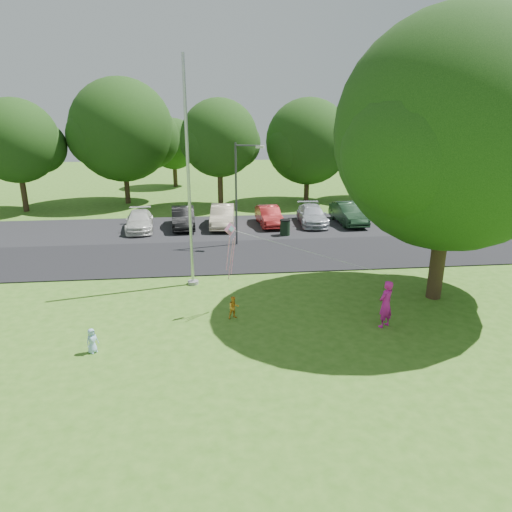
{
  "coord_description": "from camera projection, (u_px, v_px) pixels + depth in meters",
  "views": [
    {
      "loc": [
        -2.72,
        -15.15,
        7.79
      ],
      "look_at": [
        -0.64,
        4.0,
        1.6
      ],
      "focal_mm": 32.0,
      "sensor_mm": 36.0,
      "label": 1
    }
  ],
  "objects": [
    {
      "name": "parked_cars",
      "position": [
        250.0,
        216.0,
        31.61
      ],
      "size": [
        16.45,
        4.9,
        1.48
      ],
      "color": "silver",
      "rests_on": "ground"
    },
    {
      "name": "child_blue",
      "position": [
        92.0,
        341.0,
        15.22
      ],
      "size": [
        0.49,
        0.5,
        0.87
      ],
      "primitive_type": "imported",
      "rotation": [
        0.0,
        0.0,
        0.82
      ],
      "color": "#9CC3F0",
      "rests_on": "ground"
    },
    {
      "name": "child_yellow",
      "position": [
        234.0,
        307.0,
        17.74
      ],
      "size": [
        0.52,
        0.46,
        0.9
      ],
      "primitive_type": "imported",
      "rotation": [
        0.0,
        0.0,
        0.3
      ],
      "color": "#FCA727",
      "rests_on": "ground"
    },
    {
      "name": "horizon_trees",
      "position": [
        270.0,
        144.0,
        48.17
      ],
      "size": [
        77.46,
        7.2,
        7.02
      ],
      "color": "#332316",
      "rests_on": "ground"
    },
    {
      "name": "parking_strip",
      "position": [
        247.0,
        227.0,
        31.66
      ],
      "size": [
        42.0,
        7.0,
        0.06
      ],
      "primitive_type": "cube",
      "color": "black",
      "rests_on": "ground"
    },
    {
      "name": "big_tree",
      "position": [
        452.0,
        139.0,
        17.73
      ],
      "size": [
        9.84,
        9.31,
        11.6
      ],
      "rotation": [
        0.0,
        0.0,
        -0.21
      ],
      "color": "#332316",
      "rests_on": "ground"
    },
    {
      "name": "trash_can",
      "position": [
        285.0,
        228.0,
        29.37
      ],
      "size": [
        0.68,
        0.68,
        1.08
      ],
      "rotation": [
        0.0,
        0.0,
        0.07
      ],
      "color": "black",
      "rests_on": "ground"
    },
    {
      "name": "tree_row",
      "position": [
        256.0,
        136.0,
        38.35
      ],
      "size": [
        64.35,
        11.94,
        10.88
      ],
      "color": "#332316",
      "rests_on": "ground"
    },
    {
      "name": "woman",
      "position": [
        386.0,
        304.0,
        16.91
      ],
      "size": [
        0.8,
        0.73,
        1.83
      ],
      "primitive_type": "imported",
      "rotation": [
        0.0,
        0.0,
        3.71
      ],
      "color": "#D41C9E",
      "rests_on": "ground"
    },
    {
      "name": "ground",
      "position": [
        285.0,
        329.0,
        17.0
      ],
      "size": [
        120.0,
        120.0,
        0.0
      ],
      "primitive_type": "plane",
      "color": "#3A6C1C",
      "rests_on": "ground"
    },
    {
      "name": "kite",
      "position": [
        235.0,
        241.0,
        17.54
      ],
      "size": [
        5.86,
        2.23,
        2.38
      ],
      "rotation": [
        0.0,
        0.0,
        0.59
      ],
      "color": "pink",
      "rests_on": "ground"
    },
    {
      "name": "park_road",
      "position": [
        258.0,
        255.0,
        25.51
      ],
      "size": [
        60.0,
        6.0,
        0.06
      ],
      "primitive_type": "cube",
      "color": "black",
      "rests_on": "ground"
    },
    {
      "name": "street_lamp",
      "position": [
        240.0,
        185.0,
        26.37
      ],
      "size": [
        1.66,
        0.64,
        6.03
      ],
      "rotation": [
        0.0,
        0.0,
        -0.29
      ],
      "color": "#3F3F44",
      "rests_on": "ground"
    },
    {
      "name": "flagpole",
      "position": [
        189.0,
        196.0,
        20.1
      ],
      "size": [
        0.5,
        0.5,
        10.0
      ],
      "color": "#B7BABF",
      "rests_on": "ground"
    }
  ]
}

